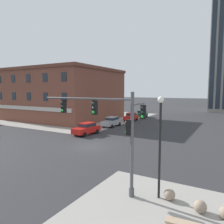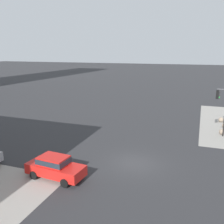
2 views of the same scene
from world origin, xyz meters
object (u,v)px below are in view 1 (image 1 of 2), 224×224
at_px(bollard_sphere_curb_b, 200,207).
at_px(bollard_sphere_curb_a, 169,194).
at_px(car_cross_westbound, 87,128).
at_px(traffic_signal_main, 114,126).
at_px(street_lamp_corner_near, 160,136).
at_px(car_main_northbound_near, 131,116).
at_px(car_cross_eastbound, 142,114).
at_px(car_main_southbound_near, 112,121).

bearing_deg(bollard_sphere_curb_b, bollard_sphere_curb_a, 163.98).
bearing_deg(bollard_sphere_curb_b, car_cross_westbound, 142.46).
relative_size(traffic_signal_main, bollard_sphere_curb_b, 10.57).
xyz_separation_m(street_lamp_corner_near, car_main_northbound_near, (-14.62, 28.09, -2.75)).
xyz_separation_m(traffic_signal_main, car_cross_westbound, (-11.60, 12.83, -3.18)).
bearing_deg(traffic_signal_main, street_lamp_corner_near, 8.86).
bearing_deg(car_main_northbound_near, bollard_sphere_curb_b, -59.31).
distance_m(car_cross_eastbound, car_cross_westbound, 21.80).
bearing_deg(bollard_sphere_curb_a, car_cross_westbound, 140.55).
distance_m(traffic_signal_main, street_lamp_corner_near, 2.84).
distance_m(traffic_signal_main, car_main_northbound_near, 31.04).
height_order(bollard_sphere_curb_a, car_cross_eastbound, car_cross_eastbound).
relative_size(street_lamp_corner_near, car_main_northbound_near, 1.31).
bearing_deg(car_cross_eastbound, car_main_northbound_near, -89.33).
height_order(car_main_northbound_near, car_cross_westbound, same).
bearing_deg(bollard_sphere_curb_b, traffic_signal_main, -179.84).
bearing_deg(bollard_sphere_curb_a, car_main_southbound_near, 127.36).
bearing_deg(bollard_sphere_curb_a, car_main_northbound_near, 118.51).
bearing_deg(bollard_sphere_curb_a, car_cross_eastbound, 114.14).
bearing_deg(car_main_southbound_near, bollard_sphere_curb_a, -52.64).
xyz_separation_m(bollard_sphere_curb_b, car_cross_eastbound, (-16.99, 34.61, 0.59)).
height_order(bollard_sphere_curb_b, car_main_southbound_near, car_main_southbound_near).
relative_size(traffic_signal_main, car_cross_westbound, 1.51).
distance_m(bollard_sphere_curb_b, car_main_southbound_near, 26.56).
bearing_deg(traffic_signal_main, car_main_northbound_near, 112.54).
relative_size(car_main_northbound_near, car_cross_eastbound, 1.00).
xyz_separation_m(bollard_sphere_curb_a, car_main_northbound_near, (-15.22, 28.02, 0.59)).
relative_size(car_main_northbound_near, car_main_southbound_near, 1.02).
relative_size(bollard_sphere_curb_a, car_cross_eastbound, 0.14).
relative_size(traffic_signal_main, car_main_southbound_near, 1.55).
bearing_deg(car_main_southbound_near, bollard_sphere_curb_b, -50.36).
xyz_separation_m(traffic_signal_main, car_main_northbound_near, (-11.84, 28.52, -3.18)).
xyz_separation_m(street_lamp_corner_near, car_cross_eastbound, (-14.69, 34.19, -2.75)).
distance_m(car_main_northbound_near, car_main_southbound_near, 8.06).
bearing_deg(traffic_signal_main, bollard_sphere_curb_b, 0.16).
relative_size(bollard_sphere_curb_a, bollard_sphere_curb_b, 1.00).
distance_m(car_main_southbound_near, car_cross_westbound, 7.64).
bearing_deg(car_cross_eastbound, bollard_sphere_curb_a, -65.86).
distance_m(street_lamp_corner_near, car_cross_eastbound, 37.32).
height_order(car_main_southbound_near, car_cross_westbound, same).
bearing_deg(street_lamp_corner_near, car_cross_eastbound, 113.24).
relative_size(bollard_sphere_curb_b, car_cross_eastbound, 0.14).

